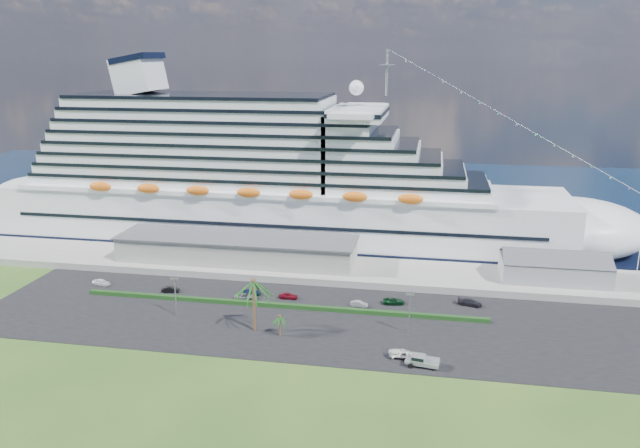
% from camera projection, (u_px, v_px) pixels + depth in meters
% --- Properties ---
extents(ground, '(420.00, 420.00, 0.00)m').
position_uv_depth(ground, '(300.00, 344.00, 117.43)').
color(ground, '#264D19').
rests_on(ground, ground).
extents(asphalt_lot, '(140.00, 38.00, 0.12)m').
position_uv_depth(asphalt_lot, '(311.00, 320.00, 127.85)').
color(asphalt_lot, black).
rests_on(asphalt_lot, ground).
extents(wharf, '(240.00, 20.00, 1.80)m').
position_uv_depth(wharf, '(334.00, 269.00, 155.14)').
color(wharf, gray).
rests_on(wharf, ground).
extents(water, '(420.00, 160.00, 0.02)m').
position_uv_depth(water, '(371.00, 195.00, 240.75)').
color(water, '#0B2033').
rests_on(water, ground).
extents(cruise_ship, '(191.00, 38.00, 54.00)m').
position_uv_depth(cruise_ship, '(273.00, 185.00, 177.47)').
color(cruise_ship, silver).
rests_on(cruise_ship, ground).
extents(terminal_building, '(61.00, 15.00, 6.30)m').
position_uv_depth(terminal_building, '(237.00, 248.00, 158.40)').
color(terminal_building, gray).
rests_on(terminal_building, wharf).
extents(port_shed, '(24.00, 12.31, 7.37)m').
position_uv_depth(port_shed, '(554.00, 269.00, 145.16)').
color(port_shed, gray).
rests_on(port_shed, wharf).
extents(flagpole, '(1.08, 0.16, 12.00)m').
position_uv_depth(flagpole, '(639.00, 257.00, 141.00)').
color(flagpole, silver).
rests_on(flagpole, wharf).
extents(hedge, '(88.00, 1.10, 0.90)m').
position_uv_depth(hedge, '(279.00, 305.00, 133.85)').
color(hedge, black).
rests_on(hedge, asphalt_lot).
extents(lamp_post_left, '(1.60, 0.35, 8.27)m').
position_uv_depth(lamp_post_left, '(175.00, 292.00, 128.48)').
color(lamp_post_left, gray).
rests_on(lamp_post_left, asphalt_lot).
extents(lamp_post_right, '(1.60, 0.35, 8.27)m').
position_uv_depth(lamp_post_right, '(410.00, 309.00, 120.13)').
color(lamp_post_right, gray).
rests_on(lamp_post_right, asphalt_lot).
extents(palm_tall, '(8.82, 8.82, 11.13)m').
position_uv_depth(palm_tall, '(253.00, 287.00, 120.53)').
color(palm_tall, '#47301E').
rests_on(palm_tall, ground).
extents(palm_short, '(3.53, 3.53, 4.56)m').
position_uv_depth(palm_short, '(280.00, 319.00, 119.61)').
color(palm_short, '#47301E').
rests_on(palm_short, ground).
extents(parked_car_0, '(4.62, 2.49, 1.49)m').
position_uv_depth(parked_car_0, '(101.00, 282.00, 146.58)').
color(parked_car_0, white).
rests_on(parked_car_0, asphalt_lot).
extents(parked_car_1, '(4.17, 2.08, 1.31)m').
position_uv_depth(parked_car_1, '(171.00, 290.00, 142.22)').
color(parked_car_1, black).
rests_on(parked_car_1, asphalt_lot).
extents(parked_car_2, '(5.23, 3.33, 1.34)m').
position_uv_depth(parked_car_2, '(245.00, 296.00, 138.20)').
color(parked_car_2, gray).
rests_on(parked_car_2, asphalt_lot).
extents(parked_car_3, '(4.98, 3.08, 1.35)m').
position_uv_depth(parked_car_3, '(250.00, 292.00, 140.53)').
color(parked_car_3, '#161F4E').
rests_on(parked_car_3, asphalt_lot).
extents(parked_car_4, '(4.15, 1.72, 1.41)m').
position_uv_depth(parked_car_4, '(288.00, 296.00, 138.51)').
color(parked_car_4, maroon).
rests_on(parked_car_4, asphalt_lot).
extents(parked_car_5, '(3.90, 1.82, 1.24)m').
position_uv_depth(parked_car_5, '(359.00, 304.00, 134.24)').
color(parked_car_5, '#999CA0').
rests_on(parked_car_5, asphalt_lot).
extents(parked_car_6, '(5.07, 2.96, 1.33)m').
position_uv_depth(parked_car_6, '(394.00, 301.00, 135.61)').
color(parked_car_6, '#0C3318').
rests_on(parked_car_6, asphalt_lot).
extents(parked_car_7, '(5.54, 3.31, 1.50)m').
position_uv_depth(parked_car_7, '(470.00, 302.00, 134.75)').
color(parked_car_7, '#232228').
rests_on(parked_car_7, asphalt_lot).
extents(pickup_truck, '(6.14, 3.02, 2.07)m').
position_uv_depth(pickup_truck, '(422.00, 360.00, 108.39)').
color(pickup_truck, black).
rests_on(pickup_truck, asphalt_lot).
extents(boat_trailer, '(5.80, 3.78, 1.66)m').
position_uv_depth(boat_trailer, '(403.00, 353.00, 111.13)').
color(boat_trailer, gray).
rests_on(boat_trailer, asphalt_lot).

